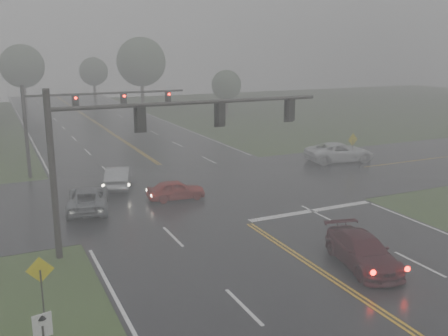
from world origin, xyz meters
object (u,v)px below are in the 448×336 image
sedan_silver (119,187)px  pickup_white (339,162)px  sedan_red (176,199)px  signal_gantry_near (145,135)px  signal_gantry_far (78,110)px  car_grey (89,210)px  sedan_maroon (362,266)px

sedan_silver → pickup_white: (19.22, -0.01, 0.00)m
sedan_red → pickup_white: size_ratio=0.63×
signal_gantry_near → signal_gantry_far: signal_gantry_near is taller
sedan_red → sedan_silver: sedan_silver is taller
pickup_white → signal_gantry_near: bearing=128.2°
sedan_red → sedan_silver: bearing=35.7°
sedan_silver → signal_gantry_near: 12.17m
sedan_silver → car_grey: bearing=74.0°
sedan_red → car_grey: (-5.55, 0.22, 0.00)m
sedan_silver → pickup_white: pickup_white is taller
sedan_maroon → sedan_silver: 18.86m
sedan_red → signal_gantry_far: size_ratio=0.30×
sedan_maroon → car_grey: car_grey is taller
sedan_maroon → car_grey: bearing=138.4°
car_grey → signal_gantry_far: size_ratio=0.41×
car_grey → pickup_white: size_ratio=0.87×
car_grey → pickup_white: pickup_white is taller
pickup_white → signal_gantry_far: 22.08m
signal_gantry_near → signal_gantry_far: 16.45m
sedan_maroon → signal_gantry_far: size_ratio=0.39×
sedan_silver → signal_gantry_near: signal_gantry_near is taller
sedan_maroon → sedan_silver: (-6.78, 17.60, 0.00)m
sedan_silver → car_grey: 5.11m
sedan_silver → signal_gantry_far: bearing=-56.2°
sedan_silver → pickup_white: bearing=-161.6°
signal_gantry_near → signal_gantry_far: size_ratio=1.12×
sedan_red → sedan_silver: 5.17m
car_grey → signal_gantry_far: bearing=-85.1°
car_grey → signal_gantry_near: size_ratio=0.36×
sedan_red → pickup_white: bearing=-70.3°
sedan_silver → signal_gantry_near: size_ratio=0.32×
sedan_silver → signal_gantry_far: signal_gantry_far is taller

